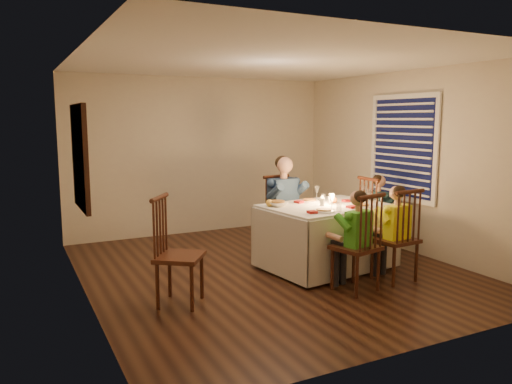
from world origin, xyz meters
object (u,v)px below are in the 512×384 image
adult (284,254)px  child_green (355,290)px  dining_table (326,223)px  chair_end (377,255)px  chair_near_left (355,290)px  chair_near_right (393,280)px  serving_bowl (277,204)px  child_yellow (393,280)px  chair_extra (181,304)px  child_teal (377,255)px  chair_adult (284,254)px

adult → child_green: bearing=-99.6°
dining_table → chair_end: 1.18m
chair_near_left → chair_near_right: 0.64m
chair_near_left → chair_end: size_ratio=1.00×
adult → serving_bowl: bearing=-134.5°
chair_end → adult: 1.33m
child_yellow → chair_near_right: bearing=180.0°
chair_extra → child_green: bearing=-68.8°
child_green → serving_bowl: 1.44m
chair_extra → child_yellow: 2.55m
dining_table → adult: bearing=93.1°
chair_near_right → chair_extra: bearing=-13.7°
adult → child_yellow: (0.58, -1.62, 0.00)m
chair_extra → adult: adult is taller
dining_table → chair_end: (1.01, 0.17, -0.59)m
child_yellow → child_teal: size_ratio=1.00×
serving_bowl → chair_end: bearing=-1.4°
dining_table → adult: dining_table is taller
chair_end → chair_adult: bearing=61.7°
chair_near_left → child_teal: (1.21, 1.05, 0.00)m
chair_end → chair_extra: (-3.10, -0.57, 0.00)m
chair_near_left → child_teal: bearing=-152.0°
chair_near_left → adult: (0.05, 1.69, 0.00)m
chair_adult → serving_bowl: bearing=-134.5°
chair_near_right → chair_end: 1.13m
chair_near_right → child_teal: size_ratio=0.98×
chair_end → adult: bearing=61.7°
chair_adult → child_yellow: size_ratio=0.97×
child_yellow → child_green: bearing=2.3°
chair_extra → child_green: chair_extra is taller
chair_extra → child_teal: (3.10, 0.57, 0.00)m
child_teal → chair_near_right: bearing=149.9°
child_green → child_teal: (1.21, 1.05, 0.00)m
child_green → child_teal: size_ratio=1.00×
chair_extra → child_green: 1.95m
chair_extra → serving_bowl: size_ratio=4.85×
chair_near_left → chair_near_right: same height
chair_extra → dining_table: bearing=-43.7°
child_yellow → dining_table: bearing=-66.6°
chair_adult → child_yellow: bearing=-78.0°
chair_end → child_teal: 0.00m
dining_table → adult: size_ratio=1.22×
dining_table → chair_near_left: 1.08m
child_green → adult: bearing=-104.8°
chair_adult → chair_extra: 2.29m
chair_near_left → serving_bowl: serving_bowl is taller
chair_near_right → child_teal: (0.58, 0.98, 0.00)m
chair_extra → serving_bowl: 1.82m
dining_table → child_teal: bearing=2.2°
dining_table → serving_bowl: 0.69m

